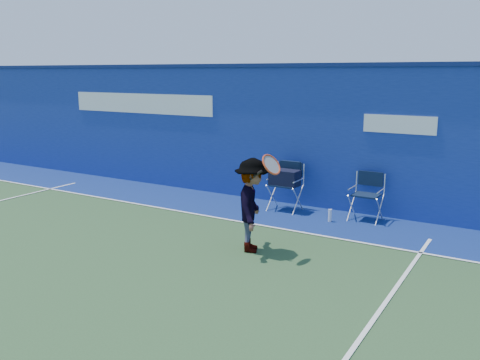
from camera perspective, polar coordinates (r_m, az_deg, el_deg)
The scene contains 8 objects.
ground at distance 8.34m, azimuth -18.07°, elevation -8.92°, with size 80.00×80.00×0.00m, color #2B4B28.
stadium_wall at distance 11.94m, azimuth 0.48°, elevation 5.57°, with size 24.00×0.50×3.08m.
out_of_bounds_strip at distance 11.30m, azimuth -2.33°, elevation -2.80°, with size 24.00×1.80×0.01m, color navy.
court_lines at distance 8.71m, azimuth -15.10°, elevation -7.74°, with size 24.00×12.00×0.01m.
directors_chair_left at distance 10.81m, azimuth 5.10°, elevation -1.16°, with size 0.61×0.56×1.03m.
directors_chair_right at distance 10.39m, azimuth 13.94°, elevation -2.81°, with size 0.57×0.51×0.95m.
water_bottle at distance 10.17m, azimuth 10.07°, elevation -3.96°, with size 0.07×0.07×0.26m, color white.
tennis_player at distance 8.27m, azimuth 1.40°, elevation -2.83°, with size 1.01×1.15×1.66m.
Camera 1 is at (5.97, -5.04, 2.90)m, focal length 38.00 mm.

